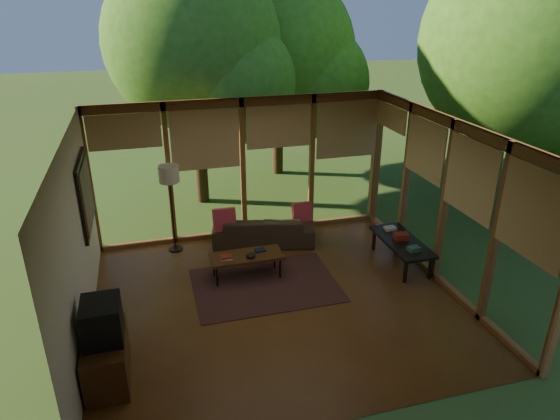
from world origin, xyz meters
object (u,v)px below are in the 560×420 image
object	(u,v)px
media_cabinet	(107,358)
side_console	(402,243)
television	(102,321)
sofa	(264,229)
floor_lamp	(169,179)
coffee_table	(246,257)

from	to	relation	value
media_cabinet	side_console	size ratio (longest dim) A/B	0.71
media_cabinet	television	world-z (taller)	television
media_cabinet	television	bearing A→B (deg)	0.00
sofa	side_console	world-z (taller)	sofa
media_cabinet	side_console	xyz separation A→B (m)	(4.87, 1.64, 0.11)
sofa	floor_lamp	bearing A→B (deg)	8.03
coffee_table	media_cabinet	bearing A→B (deg)	-138.53
floor_lamp	coffee_table	size ratio (longest dim) A/B	1.38
media_cabinet	coffee_table	size ratio (longest dim) A/B	0.83
media_cabinet	television	size ratio (longest dim) A/B	1.82
side_console	media_cabinet	bearing A→B (deg)	-161.36
coffee_table	television	bearing A→B (deg)	-138.26
television	coffee_table	distance (m)	2.90
television	floor_lamp	size ratio (longest dim) A/B	0.33
coffee_table	side_console	size ratio (longest dim) A/B	0.86
sofa	side_console	distance (m)	2.58
sofa	media_cabinet	distance (m)	4.12
television	coffee_table	size ratio (longest dim) A/B	0.46
coffee_table	sofa	bearing A→B (deg)	63.68
side_console	coffee_table	bearing A→B (deg)	174.47
media_cabinet	television	xyz separation A→B (m)	(0.02, 0.00, 0.55)
coffee_table	side_console	xyz separation A→B (m)	(2.71, -0.26, 0.02)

